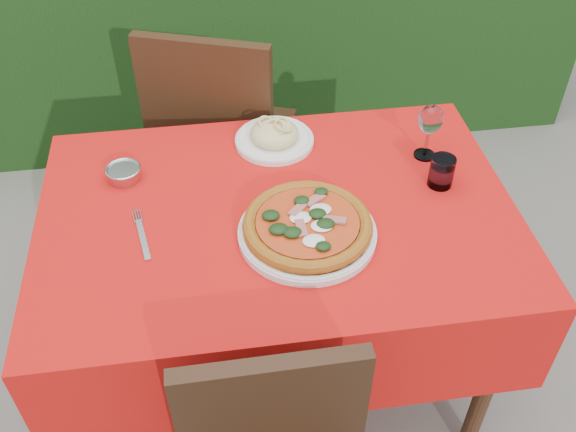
{
  "coord_description": "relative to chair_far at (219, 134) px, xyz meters",
  "views": [
    {
      "loc": [
        -0.16,
        -1.25,
        1.88
      ],
      "look_at": [
        0.02,
        -0.05,
        0.77
      ],
      "focal_mm": 40.0,
      "sensor_mm": 36.0,
      "label": 1
    }
  ],
  "objects": [
    {
      "name": "pasta_plate",
      "position": [
        0.16,
        -0.34,
        0.21
      ],
      "size": [
        0.23,
        0.23,
        0.07
      ],
      "rotation": [
        0.0,
        0.0,
        -0.2
      ],
      "color": "white",
      "rests_on": "dining_table"
    },
    {
      "name": "chair_far",
      "position": [
        0.0,
        0.0,
        0.0
      ],
      "size": [
        0.56,
        0.56,
        0.97
      ],
      "rotation": [
        0.0,
        0.0,
        2.79
      ],
      "color": "black",
      "rests_on": "ground"
    },
    {
      "name": "pizza_plate",
      "position": [
        0.19,
        -0.75,
        0.22
      ],
      "size": [
        0.41,
        0.41,
        0.07
      ],
      "rotation": [
        0.0,
        0.0,
        0.39
      ],
      "color": "silver",
      "rests_on": "dining_table"
    },
    {
      "name": "water_glass",
      "position": [
        0.58,
        -0.6,
        0.23
      ],
      "size": [
        0.07,
        0.07,
        0.09
      ],
      "color": "silver",
      "rests_on": "dining_table"
    },
    {
      "name": "dining_table",
      "position": [
        0.13,
        -0.64,
        0.04
      ],
      "size": [
        1.26,
        0.86,
        0.75
      ],
      "color": "#412315",
      "rests_on": "ground"
    },
    {
      "name": "wine_glass",
      "position": [
        0.58,
        -0.47,
        0.31
      ],
      "size": [
        0.07,
        0.07,
        0.17
      ],
      "color": "white",
      "rests_on": "dining_table"
    },
    {
      "name": "ground",
      "position": [
        0.13,
        -0.64,
        -0.56
      ],
      "size": [
        60.0,
        60.0,
        0.0
      ],
      "primitive_type": "plane",
      "color": "#635F5A",
      "rests_on": "ground"
    },
    {
      "name": "steel_ramekin",
      "position": [
        -0.28,
        -0.45,
        0.21
      ],
      "size": [
        0.09,
        0.09,
        0.03
      ],
      "primitive_type": "cylinder",
      "color": "#B7B8BE",
      "rests_on": "dining_table"
    },
    {
      "name": "fork",
      "position": [
        -0.22,
        -0.71,
        0.19
      ],
      "size": [
        0.06,
        0.21,
        0.01
      ],
      "primitive_type": "cube",
      "rotation": [
        0.0,
        0.0,
        0.18
      ],
      "color": "silver",
      "rests_on": "dining_table"
    }
  ]
}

